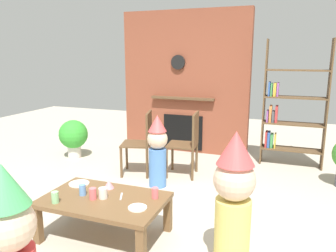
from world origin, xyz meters
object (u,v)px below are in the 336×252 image
(paper_plate_front, at_px, (137,208))
(paper_cup_center, at_px, (103,193))
(child_with_cone_hat, at_px, (11,251))
(dining_chair_left, at_px, (143,139))
(paper_cup_far_right, at_px, (155,193))
(paper_cup_near_right, at_px, (93,194))
(paper_cup_far_left, at_px, (55,197))
(child_in_pink, at_px, (234,201))
(coffee_table, at_px, (104,203))
(birthday_cake_slice, at_px, (109,184))
(paper_plate_rear, at_px, (79,184))
(dining_chair_middle, at_px, (189,140))
(bookshelf, at_px, (288,110))
(child_by_the_chairs, at_px, (158,149))
(potted_plant_short, at_px, (73,136))
(paper_cup_near_left, at_px, (82,190))

(paper_plate_front, bearing_deg, paper_cup_center, 168.91)
(child_with_cone_hat, height_order, dining_chair_left, child_with_cone_hat)
(paper_cup_center, xyz_separation_m, paper_cup_far_right, (0.44, 0.17, 0.00))
(paper_cup_near_right, bearing_deg, paper_cup_far_left, -145.96)
(paper_plate_front, height_order, child_in_pink, child_in_pink)
(coffee_table, height_order, paper_cup_near_right, paper_cup_near_right)
(paper_cup_far_left, height_order, birthday_cake_slice, paper_cup_far_left)
(paper_cup_center, bearing_deg, paper_plate_rear, 153.31)
(coffee_table, xyz_separation_m, paper_plate_rear, (-0.41, 0.19, 0.06))
(paper_plate_front, height_order, dining_chair_middle, dining_chair_middle)
(bookshelf, relative_size, paper_cup_near_right, 18.24)
(bookshelf, xyz_separation_m, paper_cup_far_right, (-1.08, -2.63, -0.42))
(bookshelf, height_order, paper_cup_far_right, bookshelf)
(paper_cup_far_left, bearing_deg, paper_cup_center, 33.48)
(paper_cup_far_left, xyz_separation_m, paper_plate_rear, (-0.06, 0.43, -0.05))
(paper_cup_far_left, height_order, paper_plate_front, paper_cup_far_left)
(child_by_the_chairs, relative_size, dining_chair_middle, 1.04)
(birthday_cake_slice, xyz_separation_m, potted_plant_short, (-1.68, 1.72, -0.06))
(coffee_table, bearing_deg, child_in_pink, -5.03)
(paper_cup_near_left, distance_m, paper_cup_far_right, 0.68)
(paper_cup_far_right, distance_m, potted_plant_short, 2.81)
(birthday_cake_slice, xyz_separation_m, child_in_pink, (1.26, -0.32, 0.17))
(child_by_the_chairs, bearing_deg, paper_plate_rear, -20.27)
(paper_cup_near_right, distance_m, child_with_cone_hat, 1.14)
(birthday_cake_slice, height_order, dining_chair_left, dining_chair_left)
(child_in_pink, height_order, child_by_the_chairs, child_in_pink)
(paper_cup_near_left, relative_size, child_in_pink, 0.09)
(paper_cup_center, distance_m, birthday_cake_slice, 0.23)
(paper_cup_near_right, relative_size, child_in_pink, 0.09)
(dining_chair_left, relative_size, potted_plant_short, 1.43)
(child_with_cone_hat, bearing_deg, bookshelf, -25.21)
(child_in_pink, relative_size, potted_plant_short, 1.79)
(paper_cup_far_right, relative_size, paper_plate_rear, 0.49)
(child_by_the_chairs, bearing_deg, paper_cup_far_right, 21.27)
(child_with_cone_hat, bearing_deg, child_by_the_chairs, -3.02)
(paper_plate_front, bearing_deg, paper_cup_far_left, -168.06)
(coffee_table, xyz_separation_m, paper_plate_front, (0.38, -0.08, 0.06))
(paper_plate_front, relative_size, potted_plant_short, 0.26)
(paper_cup_near_left, bearing_deg, paper_cup_center, 2.07)
(paper_plate_rear, bearing_deg, potted_plant_short, 127.69)
(bookshelf, xyz_separation_m, paper_cup_center, (-1.53, -2.80, -0.42))
(bookshelf, bearing_deg, paper_cup_far_right, -112.39)
(dining_chair_middle, bearing_deg, paper_cup_near_left, 68.57)
(paper_plate_front, distance_m, child_with_cone_hat, 1.13)
(paper_plate_front, bearing_deg, dining_chair_left, 113.38)
(paper_cup_near_right, xyz_separation_m, child_by_the_chairs, (0.08, 1.35, 0.06))
(bookshelf, height_order, paper_cup_near_left, bookshelf)
(paper_plate_rear, xyz_separation_m, dining_chair_middle, (0.67, 1.60, 0.12))
(paper_cup_near_right, distance_m, paper_plate_rear, 0.41)
(paper_cup_near_left, xyz_separation_m, paper_cup_far_left, (-0.13, -0.22, -0.00))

